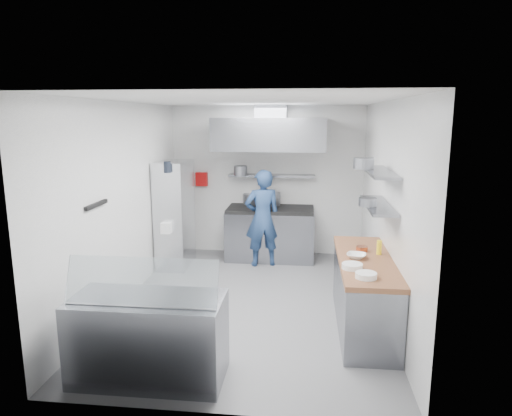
# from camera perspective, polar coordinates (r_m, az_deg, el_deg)

# --- Properties ---
(floor) EXTENTS (5.00, 5.00, 0.00)m
(floor) POSITION_cam_1_polar(r_m,az_deg,el_deg) (6.63, -0.58, -11.69)
(floor) COLOR #5D5D60
(floor) RESTS_ON ground
(ceiling) EXTENTS (5.00, 5.00, 0.00)m
(ceiling) POSITION_cam_1_polar(r_m,az_deg,el_deg) (6.10, -0.64, 13.29)
(ceiling) COLOR silver
(ceiling) RESTS_ON wall_back
(wall_back) EXTENTS (3.60, 2.80, 0.02)m
(wall_back) POSITION_cam_1_polar(r_m,az_deg,el_deg) (8.67, 1.38, 3.43)
(wall_back) COLOR white
(wall_back) RESTS_ON floor
(wall_front) EXTENTS (3.60, 2.80, 0.02)m
(wall_front) POSITION_cam_1_polar(r_m,az_deg,el_deg) (3.82, -5.16, -6.88)
(wall_front) COLOR white
(wall_front) RESTS_ON floor
(wall_left) EXTENTS (2.80, 5.00, 0.02)m
(wall_left) POSITION_cam_1_polar(r_m,az_deg,el_deg) (6.67, -16.15, 0.59)
(wall_left) COLOR white
(wall_left) RESTS_ON floor
(wall_right) EXTENTS (2.80, 5.00, 0.02)m
(wall_right) POSITION_cam_1_polar(r_m,az_deg,el_deg) (6.26, 15.98, -0.08)
(wall_right) COLOR white
(wall_right) RESTS_ON floor
(gas_range) EXTENTS (1.60, 0.80, 0.90)m
(gas_range) POSITION_cam_1_polar(r_m,az_deg,el_deg) (8.45, 1.79, -3.35)
(gas_range) COLOR gray
(gas_range) RESTS_ON floor
(cooktop) EXTENTS (1.57, 0.78, 0.06)m
(cooktop) POSITION_cam_1_polar(r_m,az_deg,el_deg) (8.35, 1.81, -0.16)
(cooktop) COLOR black
(cooktop) RESTS_ON gas_range
(stock_pot_left) EXTENTS (0.31, 0.31, 0.20)m
(stock_pot_left) POSITION_cam_1_polar(r_m,az_deg,el_deg) (8.66, -0.61, 1.15)
(stock_pot_left) COLOR slate
(stock_pot_left) RESTS_ON cooktop
(stock_pot_mid) EXTENTS (0.30, 0.30, 0.24)m
(stock_pot_mid) POSITION_cam_1_polar(r_m,az_deg,el_deg) (8.56, 2.07, 1.16)
(stock_pot_mid) COLOR slate
(stock_pot_mid) RESTS_ON cooktop
(over_range_shelf) EXTENTS (1.60, 0.30, 0.04)m
(over_range_shelf) POSITION_cam_1_polar(r_m,az_deg,el_deg) (8.49, 1.97, 4.07)
(over_range_shelf) COLOR gray
(over_range_shelf) RESTS_ON wall_back
(shelf_pot_a) EXTENTS (0.24, 0.24, 0.18)m
(shelf_pot_a) POSITION_cam_1_polar(r_m,az_deg,el_deg) (8.29, -1.95, 4.67)
(shelf_pot_a) COLOR slate
(shelf_pot_a) RESTS_ON over_range_shelf
(extractor_hood) EXTENTS (1.90, 1.15, 0.55)m
(extractor_hood) POSITION_cam_1_polar(r_m,az_deg,el_deg) (8.01, 1.78, 9.24)
(extractor_hood) COLOR gray
(extractor_hood) RESTS_ON wall_back
(hood_duct) EXTENTS (0.55, 0.55, 0.24)m
(hood_duct) POSITION_cam_1_polar(r_m,az_deg,el_deg) (8.23, 1.92, 11.94)
(hood_duct) COLOR slate
(hood_duct) RESTS_ON extractor_hood
(red_firebox) EXTENTS (0.22, 0.10, 0.26)m
(red_firebox) POSITION_cam_1_polar(r_m,az_deg,el_deg) (8.80, -6.80, 3.60)
(red_firebox) COLOR #B00E0E
(red_firebox) RESTS_ON wall_back
(chef) EXTENTS (0.72, 0.58, 1.71)m
(chef) POSITION_cam_1_polar(r_m,az_deg,el_deg) (7.96, 0.82, -1.28)
(chef) COLOR navy
(chef) RESTS_ON floor
(wire_rack) EXTENTS (0.50, 0.90, 1.85)m
(wire_rack) POSITION_cam_1_polar(r_m,az_deg,el_deg) (8.08, -10.11, -0.74)
(wire_rack) COLOR silver
(wire_rack) RESTS_ON floor
(rack_bin_a) EXTENTS (0.16, 0.20, 0.18)m
(rack_bin_a) POSITION_cam_1_polar(r_m,az_deg,el_deg) (7.66, -11.10, -2.42)
(rack_bin_a) COLOR white
(rack_bin_a) RESTS_ON wire_rack
(rack_bin_b) EXTENTS (0.13, 0.16, 0.14)m
(rack_bin_b) POSITION_cam_1_polar(r_m,az_deg,el_deg) (7.87, -10.52, 1.69)
(rack_bin_b) COLOR yellow
(rack_bin_b) RESTS_ON wire_rack
(rack_jar) EXTENTS (0.11, 0.11, 0.18)m
(rack_jar) POSITION_cam_1_polar(r_m,az_deg,el_deg) (7.47, -11.03, 5.04)
(rack_jar) COLOR black
(rack_jar) RESTS_ON wire_rack
(knife_strip) EXTENTS (0.04, 0.55, 0.05)m
(knife_strip) POSITION_cam_1_polar(r_m,az_deg,el_deg) (5.83, -19.34, 0.39)
(knife_strip) COLOR black
(knife_strip) RESTS_ON wall_left
(prep_counter_base) EXTENTS (0.62, 2.00, 0.84)m
(prep_counter_base) POSITION_cam_1_polar(r_m,az_deg,el_deg) (5.92, 13.31, -10.52)
(prep_counter_base) COLOR gray
(prep_counter_base) RESTS_ON floor
(prep_counter_top) EXTENTS (0.65, 2.04, 0.06)m
(prep_counter_top) POSITION_cam_1_polar(r_m,az_deg,el_deg) (5.77, 13.51, -6.36)
(prep_counter_top) COLOR brown
(prep_counter_top) RESTS_ON prep_counter_base
(plate_stack_a) EXTENTS (0.23, 0.23, 0.06)m
(plate_stack_a) POSITION_cam_1_polar(r_m,az_deg,el_deg) (5.06, 13.58, -8.18)
(plate_stack_a) COLOR white
(plate_stack_a) RESTS_ON prep_counter_top
(plate_stack_b) EXTENTS (0.24, 0.24, 0.06)m
(plate_stack_b) POSITION_cam_1_polar(r_m,az_deg,el_deg) (5.32, 11.94, -7.12)
(plate_stack_b) COLOR white
(plate_stack_b) RESTS_ON prep_counter_top
(copper_pan) EXTENTS (0.15, 0.15, 0.06)m
(copper_pan) POSITION_cam_1_polar(r_m,az_deg,el_deg) (6.02, 13.09, -4.98)
(copper_pan) COLOR #C96238
(copper_pan) RESTS_ON prep_counter_top
(squeeze_bottle) EXTENTS (0.06, 0.06, 0.18)m
(squeeze_bottle) POSITION_cam_1_polar(r_m,az_deg,el_deg) (5.92, 15.15, -4.77)
(squeeze_bottle) COLOR yellow
(squeeze_bottle) RESTS_ON prep_counter_top
(mixing_bowl) EXTENTS (0.28, 0.28, 0.06)m
(mixing_bowl) POSITION_cam_1_polar(r_m,az_deg,el_deg) (5.71, 12.43, -5.86)
(mixing_bowl) COLOR white
(mixing_bowl) RESTS_ON prep_counter_top
(wall_shelf_lower) EXTENTS (0.30, 1.30, 0.04)m
(wall_shelf_lower) POSITION_cam_1_polar(r_m,az_deg,el_deg) (5.93, 14.97, 0.33)
(wall_shelf_lower) COLOR gray
(wall_shelf_lower) RESTS_ON wall_right
(wall_shelf_upper) EXTENTS (0.30, 1.30, 0.04)m
(wall_shelf_upper) POSITION_cam_1_polar(r_m,az_deg,el_deg) (5.86, 15.18, 4.36)
(wall_shelf_upper) COLOR gray
(wall_shelf_upper) RESTS_ON wall_right
(shelf_pot_c) EXTENTS (0.22, 0.22, 0.10)m
(shelf_pot_c) POSITION_cam_1_polar(r_m,az_deg,el_deg) (5.74, 13.80, 0.75)
(shelf_pot_c) COLOR slate
(shelf_pot_c) RESTS_ON wall_shelf_lower
(shelf_pot_d) EXTENTS (0.26, 0.26, 0.14)m
(shelf_pot_d) POSITION_cam_1_polar(r_m,az_deg,el_deg) (5.99, 13.30, 5.46)
(shelf_pot_d) COLOR slate
(shelf_pot_d) RESTS_ON wall_shelf_upper
(display_case) EXTENTS (1.50, 0.70, 0.85)m
(display_case) POSITION_cam_1_polar(r_m,az_deg,el_deg) (4.84, -13.24, -15.57)
(display_case) COLOR gray
(display_case) RESTS_ON floor
(display_glass) EXTENTS (1.47, 0.19, 0.42)m
(display_glass) POSITION_cam_1_polar(r_m,az_deg,el_deg) (4.48, -14.12, -8.86)
(display_glass) COLOR silver
(display_glass) RESTS_ON display_case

